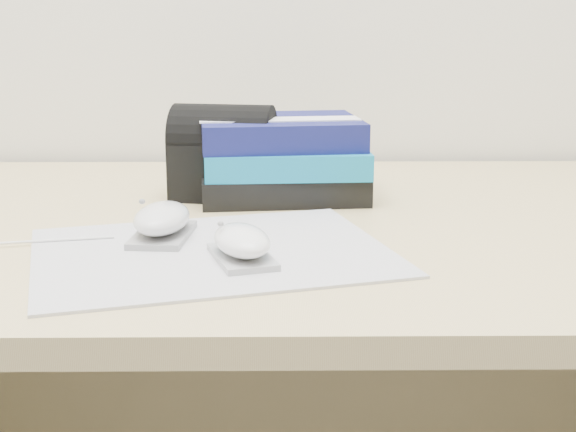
{
  "coord_description": "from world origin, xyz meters",
  "views": [
    {
      "loc": [
        -0.11,
        0.57,
        0.98
      ],
      "look_at": [
        -0.1,
        1.42,
        0.77
      ],
      "focal_mm": 50.0,
      "sensor_mm": 36.0,
      "label": 1
    }
  ],
  "objects_px": {
    "desk": "(356,363)",
    "book_stack": "(282,158)",
    "mouse_rear": "(162,221)",
    "mouse_front": "(242,243)",
    "pouch": "(224,153)"
  },
  "relations": [
    {
      "from": "pouch",
      "to": "desk",
      "type": "bearing_deg",
      "value": -15.32
    },
    {
      "from": "pouch",
      "to": "mouse_front",
      "type": "bearing_deg",
      "value": -82.85
    },
    {
      "from": "mouse_rear",
      "to": "book_stack",
      "type": "height_order",
      "value": "book_stack"
    },
    {
      "from": "book_stack",
      "to": "desk",
      "type": "bearing_deg",
      "value": -29.57
    },
    {
      "from": "desk",
      "to": "book_stack",
      "type": "xyz_separation_m",
      "value": [
        -0.11,
        0.06,
        0.29
      ]
    },
    {
      "from": "mouse_front",
      "to": "pouch",
      "type": "height_order",
      "value": "pouch"
    },
    {
      "from": "desk",
      "to": "book_stack",
      "type": "relative_size",
      "value": 6.49
    },
    {
      "from": "mouse_rear",
      "to": "pouch",
      "type": "distance_m",
      "value": 0.24
    },
    {
      "from": "desk",
      "to": "mouse_rear",
      "type": "xyz_separation_m",
      "value": [
        -0.25,
        -0.18,
        0.26
      ]
    },
    {
      "from": "desk",
      "to": "mouse_rear",
      "type": "height_order",
      "value": "mouse_rear"
    },
    {
      "from": "mouse_rear",
      "to": "book_stack",
      "type": "xyz_separation_m",
      "value": [
        0.14,
        0.24,
        0.03
      ]
    },
    {
      "from": "pouch",
      "to": "mouse_rear",
      "type": "bearing_deg",
      "value": -104.01
    },
    {
      "from": "book_stack",
      "to": "pouch",
      "type": "xyz_separation_m",
      "value": [
        -0.08,
        -0.01,
        0.01
      ]
    },
    {
      "from": "book_stack",
      "to": "pouch",
      "type": "distance_m",
      "value": 0.08
    },
    {
      "from": "mouse_front",
      "to": "mouse_rear",
      "type": "bearing_deg",
      "value": 137.83
    }
  ]
}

